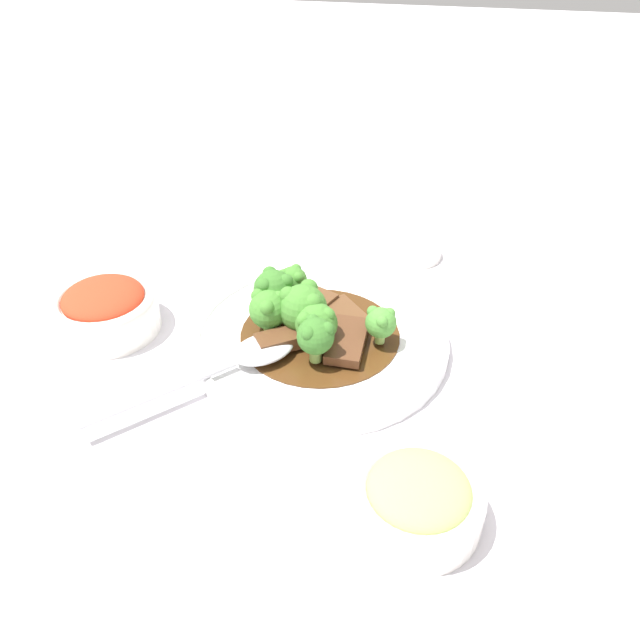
{
  "coord_description": "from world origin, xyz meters",
  "views": [
    {
      "loc": [
        0.1,
        -0.53,
        0.43
      ],
      "look_at": [
        0.0,
        0.0,
        0.03
      ],
      "focal_mm": 35.0,
      "sensor_mm": 36.0,
      "label": 1
    }
  ],
  "objects": [
    {
      "name": "serving_spoon",
      "position": [
        -0.06,
        -0.06,
        0.03
      ],
      "size": [
        0.18,
        0.18,
        0.01
      ],
      "color": "silver",
      "rests_on": "main_plate"
    },
    {
      "name": "broccoli_floret_5",
      "position": [
        -0.02,
        0.0,
        0.05
      ],
      "size": [
        0.05,
        0.05,
        0.05
      ],
      "color": "#7FA84C",
      "rests_on": "main_plate"
    },
    {
      "name": "side_bowl_appetizer",
      "position": [
        0.12,
        -0.21,
        0.02
      ],
      "size": [
        0.11,
        0.11,
        0.05
      ],
      "color": "white",
      "rests_on": "ground_plane"
    },
    {
      "name": "beef_strip_2",
      "position": [
        0.02,
        0.03,
        0.02
      ],
      "size": [
        0.06,
        0.06,
        0.01
      ],
      "color": "brown",
      "rests_on": "main_plate"
    },
    {
      "name": "broccoli_floret_4",
      "position": [
        0.07,
        -0.01,
        0.04
      ],
      "size": [
        0.03,
        0.03,
        0.04
      ],
      "color": "#8EB756",
      "rests_on": "main_plate"
    },
    {
      "name": "broccoli_floret_2",
      "position": [
        -0.04,
        0.05,
        0.05
      ],
      "size": [
        0.03,
        0.03,
        0.05
      ],
      "color": "#7FA84C",
      "rests_on": "main_plate"
    },
    {
      "name": "beef_strip_0",
      "position": [
        -0.02,
        0.04,
        0.03
      ],
      "size": [
        0.06,
        0.07,
        0.01
      ],
      "color": "brown",
      "rests_on": "main_plate"
    },
    {
      "name": "side_bowl_kimchi",
      "position": [
        -0.24,
        -0.02,
        0.03
      ],
      "size": [
        0.12,
        0.12,
        0.06
      ],
      "color": "white",
      "rests_on": "ground_plane"
    },
    {
      "name": "sauce_dish",
      "position": [
        0.09,
        0.21,
        0.01
      ],
      "size": [
        0.07,
        0.07,
        0.01
      ],
      "color": "white",
      "rests_on": "ground_plane"
    },
    {
      "name": "broccoli_floret_6",
      "position": [
        0.01,
        -0.05,
        0.05
      ],
      "size": [
        0.04,
        0.04,
        0.05
      ],
      "color": "#7FA84C",
      "rests_on": "main_plate"
    },
    {
      "name": "beef_strip_3",
      "position": [
        -0.03,
        -0.03,
        0.03
      ],
      "size": [
        0.06,
        0.06,
        0.02
      ],
      "color": "#56331E",
      "rests_on": "main_plate"
    },
    {
      "name": "ground_plane",
      "position": [
        0.0,
        0.0,
        0.0
      ],
      "size": [
        4.0,
        4.0,
        0.0
      ],
      "primitive_type": "plane",
      "color": "silver"
    },
    {
      "name": "beef_strip_1",
      "position": [
        0.03,
        -0.02,
        0.02
      ],
      "size": [
        0.04,
        0.07,
        0.01
      ],
      "color": "#56331E",
      "rests_on": "main_plate"
    },
    {
      "name": "main_plate",
      "position": [
        0.0,
        0.0,
        0.01
      ],
      "size": [
        0.28,
        0.28,
        0.02
      ],
      "color": "white",
      "rests_on": "ground_plane"
    },
    {
      "name": "broccoli_floret_1",
      "position": [
        -0.05,
        -0.01,
        0.05
      ],
      "size": [
        0.04,
        0.04,
        0.05
      ],
      "color": "#7FA84C",
      "rests_on": "main_plate"
    },
    {
      "name": "broccoli_floret_3",
      "position": [
        -0.06,
        0.02,
        0.05
      ],
      "size": [
        0.04,
        0.04,
        0.05
      ],
      "color": "#7FA84C",
      "rests_on": "main_plate"
    },
    {
      "name": "broccoli_floret_0",
      "position": [
        -0.0,
        -0.02,
        0.04
      ],
      "size": [
        0.04,
        0.04,
        0.05
      ],
      "color": "#8EB756",
      "rests_on": "main_plate"
    }
  ]
}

